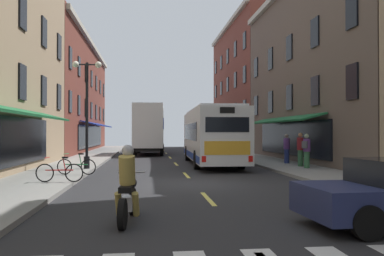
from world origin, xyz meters
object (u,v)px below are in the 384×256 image
(sedan_mid, at_px, (149,144))
(street_lamp_twin, at_px, (87,109))
(pedestrian_near, at_px, (307,150))
(bicycle_near, at_px, (77,166))
(box_truck, at_px, (149,130))
(bicycle_mid, at_px, (60,172))
(pedestrian_far, at_px, (287,148))
(transit_bus, at_px, (211,136))
(pedestrian_mid, at_px, (300,149))
(motorcycle_rider, at_px, (128,189))

(sedan_mid, relative_size, street_lamp_twin, 0.90)
(sedan_mid, bearing_deg, pedestrian_near, -72.58)
(bicycle_near, relative_size, street_lamp_twin, 0.32)
(box_truck, xyz_separation_m, pedestrian_near, (7.77, -15.59, -1.13))
(bicycle_near, bearing_deg, bicycle_mid, -93.46)
(pedestrian_near, distance_m, pedestrian_far, 3.24)
(transit_bus, distance_m, bicycle_near, 9.45)
(bicycle_mid, distance_m, pedestrian_near, 12.00)
(box_truck, height_order, sedan_mid, box_truck)
(pedestrian_far, bearing_deg, pedestrian_mid, -41.14)
(sedan_mid, distance_m, street_lamp_twin, 23.99)
(motorcycle_rider, relative_size, street_lamp_twin, 0.39)
(motorcycle_rider, height_order, pedestrian_mid, pedestrian_mid)
(motorcycle_rider, distance_m, street_lamp_twin, 12.20)
(motorcycle_rider, bearing_deg, pedestrian_far, 58.73)
(transit_bus, height_order, street_lamp_twin, street_lamp_twin)
(bicycle_near, height_order, street_lamp_twin, street_lamp_twin)
(bicycle_near, bearing_deg, transit_bus, 43.29)
(sedan_mid, xyz_separation_m, pedestrian_near, (7.72, -24.59, 0.33))
(pedestrian_mid, xyz_separation_m, pedestrian_far, (0.02, 2.17, -0.05))
(bicycle_mid, height_order, pedestrian_mid, pedestrian_mid)
(transit_bus, xyz_separation_m, street_lamp_twin, (-6.81, -3.52, 1.35))
(transit_bus, xyz_separation_m, sedan_mid, (-3.59, 20.13, -1.02))
(bicycle_near, bearing_deg, street_lamp_twin, 89.91)
(motorcycle_rider, relative_size, pedestrian_mid, 1.17)
(motorcycle_rider, xyz_separation_m, pedestrian_far, (8.50, 14.00, 0.30))
(pedestrian_mid, relative_size, street_lamp_twin, 0.33)
(motorcycle_rider, relative_size, bicycle_mid, 1.21)
(sedan_mid, bearing_deg, pedestrian_mid, -71.61)
(transit_bus, bearing_deg, sedan_mid, 100.12)
(transit_bus, xyz_separation_m, motorcycle_rider, (-4.25, -15.22, -1.03))
(pedestrian_far, bearing_deg, motorcycle_rider, -71.87)
(motorcycle_rider, bearing_deg, street_lamp_twin, 102.34)
(sedan_mid, bearing_deg, transit_bus, -79.88)
(bicycle_near, distance_m, street_lamp_twin, 3.88)
(pedestrian_near, bearing_deg, street_lamp_twin, -140.13)
(sedan_mid, distance_m, motorcycle_rider, 35.36)
(bicycle_near, xyz_separation_m, pedestrian_near, (10.94, 1.96, 0.54))
(motorcycle_rider, bearing_deg, box_truck, 88.68)
(pedestrian_near, height_order, pedestrian_mid, pedestrian_mid)
(bicycle_mid, bearing_deg, motorcycle_rider, -66.35)
(motorcycle_rider, height_order, bicycle_mid, motorcycle_rider)
(pedestrian_near, relative_size, pedestrian_mid, 0.97)
(bicycle_mid, relative_size, pedestrian_mid, 0.97)
(pedestrian_far, xyz_separation_m, street_lamp_twin, (-11.06, -2.30, 2.08))
(sedan_mid, relative_size, motorcycle_rider, 2.33)
(pedestrian_mid, bearing_deg, motorcycle_rider, -48.22)
(pedestrian_mid, xyz_separation_m, street_lamp_twin, (-11.04, -0.13, 2.03))
(box_truck, height_order, bicycle_mid, box_truck)
(pedestrian_near, bearing_deg, box_truck, 161.26)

